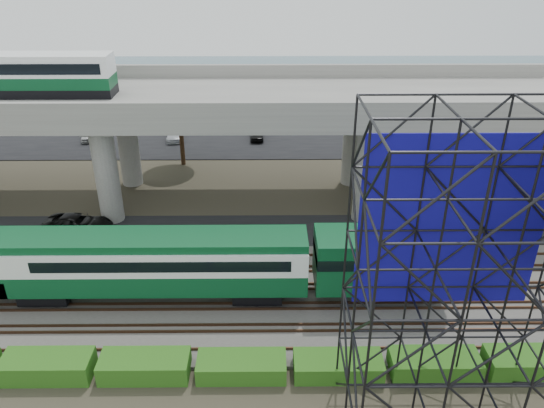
{
  "coord_description": "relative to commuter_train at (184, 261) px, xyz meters",
  "views": [
    {
      "loc": [
        2.39,
        -24.87,
        20.49
      ],
      "look_at": [
        2.66,
        6.0,
        4.69
      ],
      "focal_mm": 35.0,
      "sensor_mm": 36.0,
      "label": 1
    }
  ],
  "objects": [
    {
      "name": "service_road",
      "position": [
        2.66,
        8.5,
        -2.84
      ],
      "size": [
        90.0,
        5.0,
        0.08
      ],
      "primitive_type": "cube",
      "color": "black",
      "rests_on": "ground"
    },
    {
      "name": "parked_cars",
      "position": [
        2.75,
        31.49,
        -2.22
      ],
      "size": [
        35.39,
        9.19,
        1.22
      ],
      "color": "#BABABA",
      "rests_on": "parking_lot"
    },
    {
      "name": "scaffold_tower",
      "position": [
        13.01,
        -9.98,
        4.59
      ],
      "size": [
        9.36,
        6.36,
        15.0
      ],
      "color": "black",
      "rests_on": "ground"
    },
    {
      "name": "overpass",
      "position": [
        1.52,
        14.0,
        5.33
      ],
      "size": [
        80.0,
        12.0,
        12.4
      ],
      "color": "#9E9B93",
      "rests_on": "ground"
    },
    {
      "name": "trees",
      "position": [
        -2.01,
        14.17,
        2.69
      ],
      "size": [
        40.94,
        16.94,
        7.69
      ],
      "color": "#382314",
      "rests_on": "ground"
    },
    {
      "name": "rail_tracks",
      "position": [
        2.66,
        -0.0,
        -2.6
      ],
      "size": [
        90.0,
        9.52,
        0.16
      ],
      "color": "#472D1E",
      "rests_on": "ballast_bed"
    },
    {
      "name": "ballast_bed",
      "position": [
        2.66,
        0.0,
        -2.78
      ],
      "size": [
        90.0,
        12.0,
        0.2
      ],
      "primitive_type": "cube",
      "color": "slate",
      "rests_on": "ground"
    },
    {
      "name": "ground",
      "position": [
        2.66,
        -2.0,
        -2.88
      ],
      "size": [
        140.0,
        140.0,
        0.0
      ],
      "primitive_type": "plane",
      "color": "#474233",
      "rests_on": "ground"
    },
    {
      "name": "suv",
      "position": [
        -9.37,
        8.31,
        -2.08
      ],
      "size": [
        5.45,
        2.98,
        1.45
      ],
      "primitive_type": "imported",
      "rotation": [
        0.0,
        0.0,
        1.46
      ],
      "color": "black",
      "rests_on": "service_road"
    },
    {
      "name": "commuter_train",
      "position": [
        0.0,
        0.0,
        0.0
      ],
      "size": [
        29.3,
        3.06,
        4.3
      ],
      "color": "black",
      "rests_on": "rail_tracks"
    },
    {
      "name": "hedge_strip",
      "position": [
        3.66,
        -6.3,
        -2.32
      ],
      "size": [
        34.6,
        1.8,
        1.2
      ],
      "color": "#275914",
      "rests_on": "ground"
    },
    {
      "name": "parking_lot",
      "position": [
        2.66,
        32.0,
        -2.84
      ],
      "size": [
        90.0,
        18.0,
        0.08
      ],
      "primitive_type": "cube",
      "color": "black",
      "rests_on": "ground"
    },
    {
      "name": "harbor_water",
      "position": [
        2.66,
        54.0,
        -2.87
      ],
      "size": [
        140.0,
        40.0,
        0.03
      ],
      "primitive_type": "cube",
      "color": "#405E6A",
      "rests_on": "ground"
    }
  ]
}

